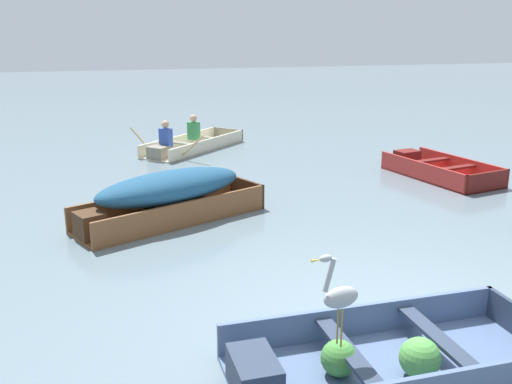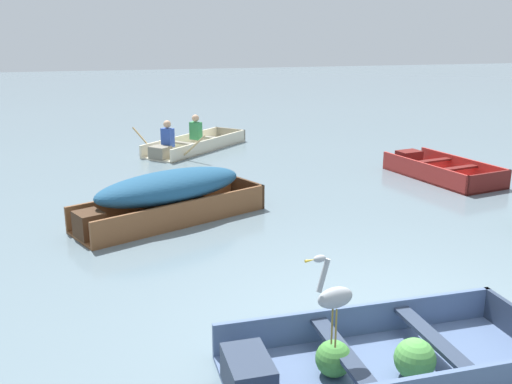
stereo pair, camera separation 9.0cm
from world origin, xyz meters
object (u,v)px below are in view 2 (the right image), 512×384
dinghy_slate_blue_foreground (375,362)px  rowboat_cream_with_crew (191,144)px  skiff_red_mid_moored (438,170)px  heron_on_dinghy (334,295)px  skiff_wooden_brown_near_moored (169,193)px

dinghy_slate_blue_foreground → rowboat_cream_with_crew: 10.03m
skiff_red_mid_moored → heron_on_dinghy: size_ratio=3.08×
dinghy_slate_blue_foreground → skiff_wooden_brown_near_moored: size_ratio=0.91×
skiff_wooden_brown_near_moored → heron_on_dinghy: 4.86m
dinghy_slate_blue_foreground → skiff_red_mid_moored: size_ratio=1.13×
rowboat_cream_with_crew → heron_on_dinghy: bearing=-92.6°
dinghy_slate_blue_foreground → rowboat_cream_with_crew: size_ratio=0.96×
skiff_red_mid_moored → rowboat_cream_with_crew: 5.99m
rowboat_cream_with_crew → heron_on_dinghy: (-0.45, -10.09, 0.69)m
dinghy_slate_blue_foreground → skiff_red_mid_moored: bearing=53.4°
skiff_wooden_brown_near_moored → heron_on_dinghy: (0.76, -4.79, 0.40)m
skiff_wooden_brown_near_moored → dinghy_slate_blue_foreground: bearing=-75.7°
dinghy_slate_blue_foreground → skiff_wooden_brown_near_moored: bearing=104.3°
skiff_wooden_brown_near_moored → skiff_red_mid_moored: skiff_wooden_brown_near_moored is taller
skiff_red_mid_moored → rowboat_cream_with_crew: rowboat_cream_with_crew is taller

